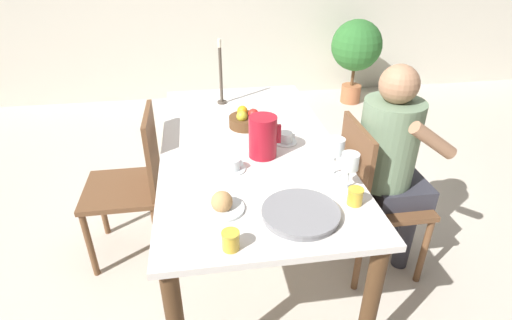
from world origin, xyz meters
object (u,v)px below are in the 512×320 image
at_px(teacup_across, 286,138).
at_px(bread_plate, 222,204).
at_px(candlestick_tall, 221,78).
at_px(serving_tray, 301,213).
at_px(person_seated, 392,156).
at_px(jam_jar_red, 355,196).
at_px(chair_person_side, 373,195).
at_px(teacup_near_person, 233,165).
at_px(chair_opposite, 134,182).
at_px(wine_glass_water, 336,148).
at_px(jam_jar_amber, 231,240).
at_px(fruit_bowl, 246,120).
at_px(potted_plant, 356,48).
at_px(red_pitcher, 263,136).
at_px(wine_glass_juice, 350,164).

height_order(teacup_across, bread_plate, bread_plate).
distance_m(bread_plate, candlestick_tall, 1.17).
bearing_deg(serving_tray, person_seated, 37.28).
distance_m(person_seated, jam_jar_red, 0.56).
xyz_separation_m(chair_person_side, teacup_near_person, (-0.76, -0.05, 0.28)).
bearing_deg(chair_opposite, wine_glass_water, -115.64).
bearing_deg(chair_opposite, chair_person_side, -104.03).
relative_size(chair_opposite, jam_jar_amber, 12.46).
xyz_separation_m(teacup_across, jam_jar_red, (0.16, -0.58, 0.02)).
xyz_separation_m(chair_opposite, teacup_near_person, (0.54, -0.37, 0.28)).
relative_size(bread_plate, jam_jar_red, 2.50).
relative_size(chair_opposite, fruit_bowl, 4.68).
relative_size(teacup_across, jam_jar_amber, 1.67).
height_order(chair_opposite, candlestick_tall, candlestick_tall).
distance_m(chair_person_side, potted_plant, 2.64).
height_order(wine_glass_water, candlestick_tall, candlestick_tall).
bearing_deg(potted_plant, jam_jar_red, -111.41).
bearing_deg(candlestick_tall, teacup_across, -64.69).
bearing_deg(bread_plate, potted_plant, 59.48).
bearing_deg(potted_plant, chair_person_side, -108.74).
bearing_deg(jam_jar_red, red_pitcher, 123.67).
bearing_deg(red_pitcher, fruit_bowl, 96.18).
relative_size(red_pitcher, candlestick_tall, 0.51).
relative_size(serving_tray, fruit_bowl, 1.61).
xyz_separation_m(chair_person_side, chair_opposite, (-1.29, 0.32, 0.00)).
xyz_separation_m(chair_opposite, bread_plate, (0.46, -0.67, 0.28)).
bearing_deg(teacup_near_person, candlestick_tall, 88.99).
xyz_separation_m(teacup_near_person, serving_tray, (0.23, -0.39, -0.01)).
bearing_deg(wine_glass_juice, chair_opposite, 149.49).
relative_size(wine_glass_juice, jam_jar_red, 2.39).
bearing_deg(potted_plant, chair_opposite, -134.57).
distance_m(jam_jar_amber, potted_plant, 3.50).
relative_size(red_pitcher, potted_plant, 0.23).
distance_m(teacup_near_person, jam_jar_amber, 0.54).
height_order(person_seated, wine_glass_juice, person_seated).
relative_size(wine_glass_water, fruit_bowl, 0.95).
height_order(person_seated, jam_jar_red, person_seated).
bearing_deg(teacup_near_person, chair_opposite, 145.47).
xyz_separation_m(chair_opposite, jam_jar_amber, (0.48, -0.90, 0.29)).
xyz_separation_m(teacup_near_person, candlestick_tall, (0.02, 0.86, 0.14)).
distance_m(chair_opposite, jam_jar_amber, 1.06).
height_order(wine_glass_water, fruit_bowl, wine_glass_water).
bearing_deg(bread_plate, serving_tray, -16.53).
height_order(wine_glass_water, wine_glass_juice, wine_glass_water).
relative_size(serving_tray, jam_jar_amber, 4.28).
height_order(wine_glass_water, jam_jar_amber, wine_glass_water).
relative_size(chair_person_side, jam_jar_red, 12.46).
bearing_deg(person_seated, chair_person_side, -72.96).
relative_size(serving_tray, jam_jar_red, 4.28).
height_order(chair_person_side, jam_jar_amber, chair_person_side).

